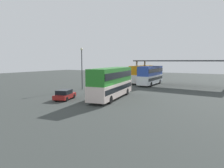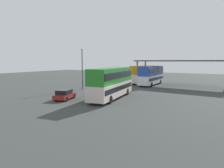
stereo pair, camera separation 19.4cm
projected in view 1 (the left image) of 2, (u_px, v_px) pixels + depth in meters
The scene contains 7 objects.
ground_plane at pixel (103, 104), 24.23m from camera, with size 140.00×140.00×0.00m, color #373C3A.
double_decker_main at pixel (112, 82), 27.56m from camera, with size 4.03×11.22×4.23m.
parked_hatchback at pixel (65, 95), 26.72m from camera, with size 2.72×3.99×1.35m.
double_decker_near_canopy at pixel (141, 73), 47.59m from camera, with size 3.00×11.10×4.09m.
double_decker_mid_row at pixel (151, 75), 43.18m from camera, with size 2.54×10.27×4.07m.
depot_canopy at pixel (179, 62), 41.51m from camera, with size 19.27×6.85×5.34m.
lamppost_tall at pixel (82, 63), 36.00m from camera, with size 0.44×0.44×7.51m.
Camera 1 is at (12.74, -20.12, 5.17)m, focal length 31.88 mm.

